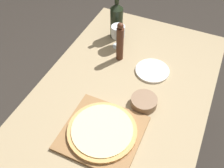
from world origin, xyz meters
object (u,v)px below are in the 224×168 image
at_px(pizza, 102,131).
at_px(wine_bottle, 117,20).
at_px(wine_glass, 118,32).
at_px(pepper_mill, 120,42).
at_px(small_bowl, 144,102).

xyz_separation_m(pizza, wine_bottle, (-0.25, 0.74, 0.10)).
relative_size(wine_bottle, wine_glass, 2.00).
distance_m(pepper_mill, small_bowl, 0.40).
xyz_separation_m(pizza, wine_glass, (-0.20, 0.64, 0.09)).
distance_m(pizza, wine_bottle, 0.79).
height_order(wine_bottle, pepper_mill, wine_bottle).
xyz_separation_m(wine_bottle, small_bowl, (0.37, -0.49, -0.11)).
bearing_deg(pizza, small_bowl, 63.95).
bearing_deg(pizza, pepper_mill, 104.53).
bearing_deg(pepper_mill, wine_bottle, 118.81).
distance_m(wine_bottle, pepper_mill, 0.23).
height_order(wine_bottle, small_bowl, wine_bottle).
relative_size(pizza, pepper_mill, 1.29).
bearing_deg(wine_glass, pepper_mill, -61.12).
distance_m(pepper_mill, wine_glass, 0.12).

